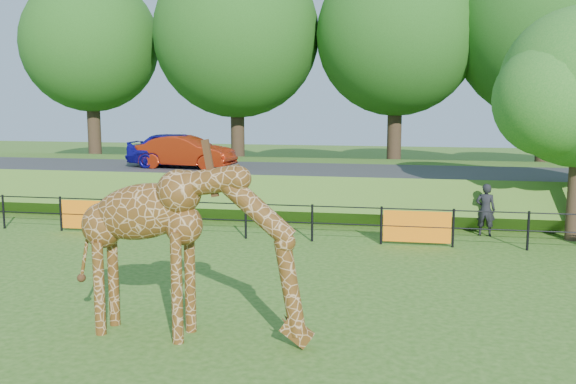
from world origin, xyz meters
name	(u,v)px	position (x,y,z in m)	size (l,w,h in m)	color
ground	(243,344)	(0.00, 0.00, 0.00)	(90.00, 90.00, 0.00)	#2E5916
giraffe	(190,252)	(-0.96, 0.12, 1.55)	(4.34, 0.80, 3.10)	#5B3612
perimeter_fence	(312,223)	(0.00, 8.00, 0.55)	(28.07, 0.10, 1.10)	black
embankment	(340,185)	(0.00, 15.50, 0.65)	(40.00, 9.00, 1.30)	#2E5916
road	(336,172)	(0.00, 14.00, 1.36)	(40.00, 5.00, 0.12)	#2E2E31
car_blue	(180,149)	(-6.21, 13.97, 2.12)	(1.66, 4.14, 1.41)	#1914A7
car_red	(186,152)	(-5.84, 13.67, 2.05)	(1.33, 3.82, 1.26)	#A1230B
visitor	(485,210)	(5.06, 9.76, 0.80)	(0.58, 0.38, 1.60)	black
bg_tree_line	(394,34)	(1.89, 22.00, 7.19)	(37.30, 8.80, 11.82)	#312516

